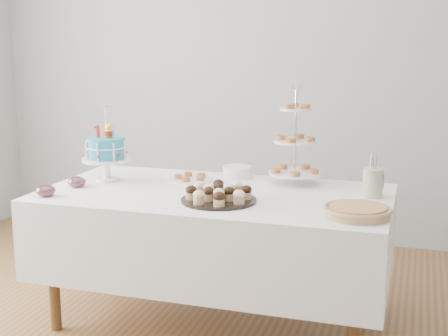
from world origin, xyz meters
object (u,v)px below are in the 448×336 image
(tiered_stand, at_px, (295,142))
(jam_bowl_b, at_px, (77,182))
(cupcake_tray, at_px, (219,193))
(jam_bowl_a, at_px, (46,191))
(table, at_px, (215,231))
(plate_stack, at_px, (237,172))
(birthday_cake, at_px, (107,161))
(pie, at_px, (357,211))
(pastry_plate, at_px, (191,178))
(utensil_pitcher, at_px, (373,182))

(tiered_stand, relative_size, jam_bowl_b, 5.67)
(cupcake_tray, relative_size, tiered_stand, 0.66)
(tiered_stand, height_order, jam_bowl_a, tiered_stand)
(table, xyz_separation_m, plate_stack, (0.01, 0.40, 0.26))
(tiered_stand, distance_m, jam_bowl_b, 1.28)
(birthday_cake, relative_size, cupcake_tray, 1.13)
(pie, bearing_deg, plate_stack, 139.96)
(table, relative_size, cupcake_tray, 4.85)
(pastry_plate, bearing_deg, utensil_pitcher, -4.15)
(table, height_order, pie, pie)
(cupcake_tray, height_order, tiered_stand, tiered_stand)
(jam_bowl_a, bearing_deg, plate_stack, 42.09)
(birthday_cake, relative_size, pie, 1.36)
(utensil_pitcher, bearing_deg, pie, -107.56)
(tiered_stand, distance_m, jam_bowl_a, 1.42)
(jam_bowl_b, distance_m, utensil_pitcher, 1.66)
(table, distance_m, pastry_plate, 0.40)
(birthday_cake, relative_size, plate_stack, 2.49)
(table, relative_size, jam_bowl_a, 17.83)
(pie, xyz_separation_m, pastry_plate, (-1.03, 0.49, -0.01))
(cupcake_tray, bearing_deg, utensil_pitcher, 24.07)
(birthday_cake, height_order, jam_bowl_a, birthday_cake)
(birthday_cake, xyz_separation_m, tiered_stand, (1.09, 0.25, 0.13))
(birthday_cake, bearing_deg, utensil_pitcher, -2.12)
(pie, xyz_separation_m, jam_bowl_a, (-1.64, -0.10, 0.00))
(pastry_plate, distance_m, utensil_pitcher, 1.07)
(jam_bowl_b, height_order, utensil_pitcher, utensil_pitcher)
(jam_bowl_a, bearing_deg, jam_bowl_b, 79.50)
(birthday_cake, distance_m, cupcake_tray, 0.84)
(plate_stack, relative_size, jam_bowl_a, 1.66)
(plate_stack, bearing_deg, table, -91.64)
(birthday_cake, distance_m, jam_bowl_a, 0.47)
(plate_stack, xyz_separation_m, utensil_pitcher, (0.83, -0.26, 0.05))
(jam_bowl_b, bearing_deg, pie, -5.08)
(cupcake_tray, bearing_deg, pie, -5.74)
(table, xyz_separation_m, utensil_pitcher, (0.84, 0.14, 0.31))
(cupcake_tray, xyz_separation_m, pastry_plate, (-0.31, 0.42, -0.03))
(utensil_pitcher, bearing_deg, tiered_stand, 145.93)
(birthday_cake, xyz_separation_m, pastry_plate, (0.48, 0.14, -0.10))
(tiered_stand, bearing_deg, pie, -54.52)
(cupcake_tray, height_order, plate_stack, cupcake_tray)
(jam_bowl_a, xyz_separation_m, utensil_pitcher, (1.68, 0.51, 0.05))
(birthday_cake, height_order, cupcake_tray, birthday_cake)
(plate_stack, bearing_deg, jam_bowl_b, -147.00)
(cupcake_tray, height_order, jam_bowl_b, cupcake_tray)
(pie, xyz_separation_m, tiered_stand, (-0.42, 0.59, 0.22))
(table, distance_m, utensil_pitcher, 0.91)
(plate_stack, distance_m, jam_bowl_a, 1.15)
(birthday_cake, relative_size, pastry_plate, 1.73)
(plate_stack, xyz_separation_m, jam_bowl_a, (-0.85, -0.77, -0.00))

